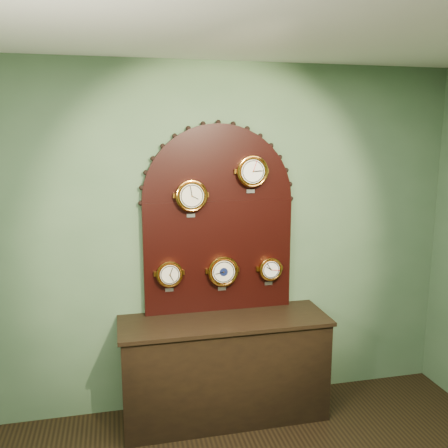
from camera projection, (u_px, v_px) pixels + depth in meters
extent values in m
plane|color=#4C6B49|center=(217.00, 240.00, 3.91)|extent=(4.00, 0.00, 4.00)
cube|color=black|center=(225.00, 370.00, 3.83)|extent=(1.60, 0.50, 0.80)
cube|color=black|center=(219.00, 256.00, 3.88)|extent=(1.20, 0.06, 0.90)
cylinder|color=black|center=(218.00, 201.00, 3.80)|extent=(1.20, 0.06, 1.20)
cylinder|color=orange|center=(191.00, 195.00, 3.68)|extent=(0.23, 0.08, 0.23)
torus|color=orange|center=(192.00, 196.00, 3.65)|extent=(0.25, 0.02, 0.25)
cylinder|color=beige|center=(192.00, 196.00, 3.64)|extent=(0.18, 0.01, 0.18)
cube|color=#BABAC1|center=(191.00, 215.00, 3.73)|extent=(0.07, 0.01, 0.03)
cylinder|color=orange|center=(252.00, 171.00, 3.75)|extent=(0.23, 0.08, 0.23)
torus|color=orange|center=(253.00, 171.00, 3.72)|extent=(0.25, 0.02, 0.25)
cylinder|color=white|center=(253.00, 172.00, 3.72)|extent=(0.19, 0.01, 0.19)
cube|color=#BABAC1|center=(251.00, 191.00, 3.81)|extent=(0.06, 0.01, 0.03)
cylinder|color=orange|center=(169.00, 273.00, 3.76)|extent=(0.19, 0.08, 0.19)
torus|color=orange|center=(170.00, 275.00, 3.72)|extent=(0.21, 0.02, 0.21)
cylinder|color=beige|center=(170.00, 275.00, 3.72)|extent=(0.15, 0.01, 0.15)
cube|color=#BABAC1|center=(169.00, 290.00, 3.80)|extent=(0.06, 0.01, 0.03)
cylinder|color=orange|center=(223.00, 271.00, 3.85)|extent=(0.23, 0.08, 0.23)
torus|color=orange|center=(223.00, 272.00, 3.82)|extent=(0.25, 0.02, 0.25)
cylinder|color=beige|center=(224.00, 272.00, 3.81)|extent=(0.18, 0.01, 0.18)
cube|color=#BABAC1|center=(222.00, 289.00, 3.90)|extent=(0.07, 0.01, 0.03)
cylinder|color=#0D153A|center=(224.00, 272.00, 3.81)|extent=(0.07, 0.00, 0.07)
cylinder|color=orange|center=(270.00, 268.00, 3.94)|extent=(0.18, 0.08, 0.18)
torus|color=orange|center=(271.00, 270.00, 3.91)|extent=(0.19, 0.02, 0.19)
cylinder|color=white|center=(271.00, 270.00, 3.90)|extent=(0.14, 0.01, 0.14)
cube|color=#BABAC1|center=(268.00, 283.00, 3.98)|extent=(0.06, 0.01, 0.03)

